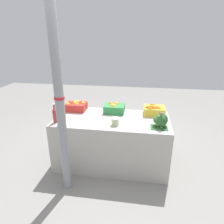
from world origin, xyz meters
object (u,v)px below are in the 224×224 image
carrot_crate (154,110)px  juice_bottle_cloudy (63,116)px  apple_crate (76,106)px  broccoli_pile (161,121)px  sparrow_bird (161,113)px  orange_crate (114,108)px  support_pole (60,107)px  pickle_jar (115,121)px  juice_bottle_ruby (55,115)px

carrot_crate → juice_bottle_cloudy: size_ratio=1.19×
apple_crate → juice_bottle_cloudy: size_ratio=1.19×
apple_crate → carrot_crate: bearing=-0.3°
broccoli_pile → sparrow_bird: sparrow_bird is taller
carrot_crate → orange_crate: bearing=179.5°
broccoli_pile → juice_bottle_cloudy: (-1.33, -0.07, 0.02)m
support_pole → carrot_crate: support_pole is taller
support_pole → broccoli_pile: size_ratio=10.21×
support_pole → sparrow_bird: support_pole is taller
broccoli_pile → juice_bottle_cloudy: bearing=-177.1°
orange_crate → juice_bottle_cloudy: 0.82m
carrot_crate → pickle_jar: 0.71m
apple_crate → orange_crate: (0.63, -0.00, -0.00)m
juice_bottle_ruby → broccoli_pile: bearing=2.7°
broccoli_pile → sparrow_bird: 0.12m
apple_crate → juice_bottle_ruby: 0.53m
juice_bottle_ruby → orange_crate: bearing=34.1°
juice_bottle_cloudy → pickle_jar: bearing=3.3°
orange_crate → juice_bottle_cloudy: size_ratio=1.19×
juice_bottle_ruby → sparrow_bird: 1.43m
pickle_jar → sparrow_bird: size_ratio=0.86×
orange_crate → juice_bottle_ruby: (-0.76, -0.51, 0.04)m
juice_bottle_ruby → sparrow_bird: juice_bottle_ruby is taller
support_pole → pickle_jar: 0.78m
orange_crate → sparrow_bird: size_ratio=2.54×
carrot_crate → pickle_jar: bearing=-139.2°
juice_bottle_cloudy → pickle_jar: size_ratio=2.48×
broccoli_pile → apple_crate: bearing=161.3°
broccoli_pile → sparrow_bird: (-0.01, -0.03, 0.11)m
support_pole → juice_bottle_ruby: bearing=124.5°
apple_crate → juice_bottle_cloudy: bearing=-91.9°
apple_crate → juice_bottle_ruby: juice_bottle_ruby is taller
orange_crate → carrot_crate: (0.62, -0.01, -0.00)m
juice_bottle_cloudy → broccoli_pile: bearing=2.9°
pickle_jar → juice_bottle_ruby: bearing=-177.2°
apple_crate → carrot_crate: (1.24, -0.01, -0.01)m
broccoli_pile → sparrow_bird: bearing=-112.4°
broccoli_pile → carrot_crate: bearing=98.9°
support_pole → broccoli_pile: (1.19, 0.44, -0.28)m
support_pole → juice_bottle_ruby: 0.52m
carrot_crate → juice_bottle_cloudy: juice_bottle_cloudy is taller
broccoli_pile → juice_bottle_ruby: juice_bottle_ruby is taller
apple_crate → juice_bottle_cloudy: 0.51m
sparrow_bird → orange_crate: bearing=-155.2°
apple_crate → broccoli_pile: 1.38m
broccoli_pile → pickle_jar: (-0.61, -0.03, -0.04)m
orange_crate → support_pole: bearing=-119.5°
orange_crate → juice_bottle_ruby: juice_bottle_ruby is taller
broccoli_pile → orange_crate: bearing=147.1°
orange_crate → pickle_jar: (0.08, -0.47, -0.02)m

